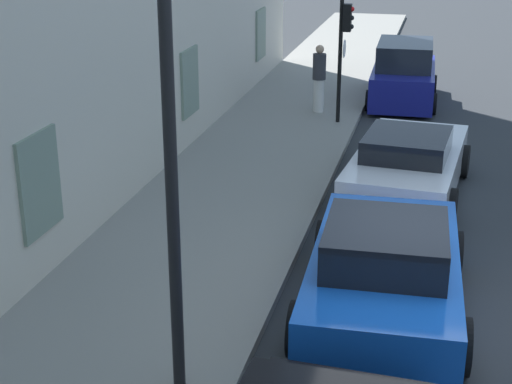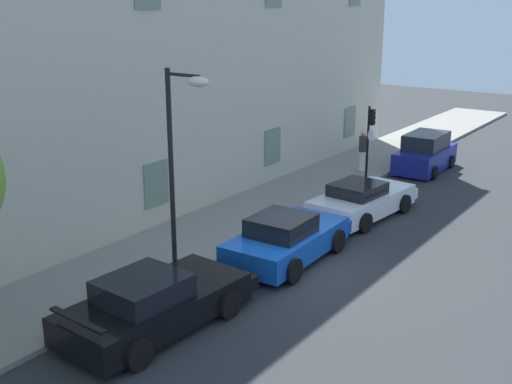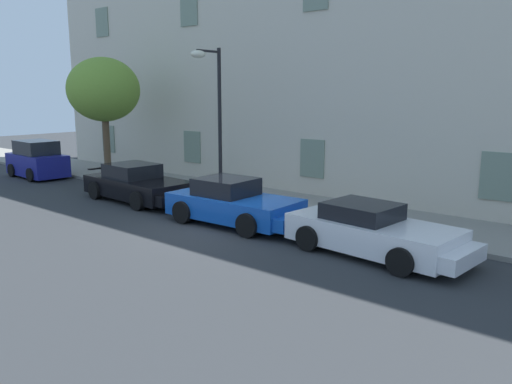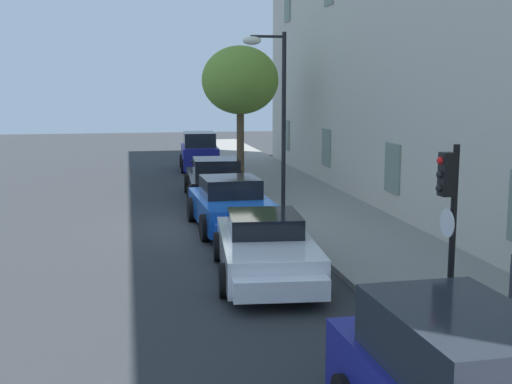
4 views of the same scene
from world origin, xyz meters
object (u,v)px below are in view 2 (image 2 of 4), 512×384
Objects in this scene: sportscar_red_lead at (160,302)px; sportscar_white_middle at (364,200)px; pedestrian_admiring at (363,151)px; hatchback_distant at (425,154)px; street_lamp at (182,135)px; sportscar_yellow_flank at (289,238)px; traffic_light at (370,129)px.

sportscar_red_lead reaches higher than sportscar_white_middle.
pedestrian_admiring reaches higher than sportscar_red_lead.
sportscar_white_middle is 7.33m from hatchback_distant.
street_lamp is at bearing -175.84° from pedestrian_admiring.
sportscar_white_middle is at bearing -12.73° from street_lamp.
sportscar_white_middle is 0.88× the size of street_lamp.
pedestrian_admiring reaches higher than sportscar_yellow_flank.
sportscar_white_middle is at bearing -175.42° from hatchback_distant.
sportscar_red_lead is 1.69× the size of traffic_light.
street_lamp reaches higher than sportscar_red_lead.
sportscar_white_middle is 5.83m from pedestrian_admiring.
sportscar_red_lead is 1.05× the size of sportscar_white_middle.
traffic_light is 0.55× the size of street_lamp.
street_lamp reaches higher than pedestrian_admiring.
street_lamp is (-11.92, -0.20, 1.80)m from traffic_light.
sportscar_yellow_flank is 4.67m from street_lamp.
hatchback_distant is 15.33m from street_lamp.
sportscar_red_lead is 14.65m from traffic_light.
traffic_light is at bearing 0.97° from street_lamp.
traffic_light reaches higher than sportscar_yellow_flank.
sportscar_yellow_flank is 1.56× the size of traffic_light.
sportscar_red_lead is 1.31× the size of hatchback_distant.
pedestrian_admiring is (12.81, 0.93, -2.97)m from street_lamp.
street_lamp is (-14.94, 1.14, 3.24)m from hatchback_distant.
hatchback_distant is 0.70× the size of street_lamp.
street_lamp reaches higher than traffic_light.
hatchback_distant is (7.30, 0.58, 0.19)m from sportscar_white_middle.
hatchback_distant is at bearing 2.50° from sportscar_yellow_flank.
traffic_light is 1.73× the size of pedestrian_admiring.
sportscar_red_lead is at bearing 178.35° from sportscar_white_middle.
hatchback_distant is (17.49, 0.29, 0.16)m from sportscar_red_lead.
sportscar_red_lead is 17.49m from hatchback_distant.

